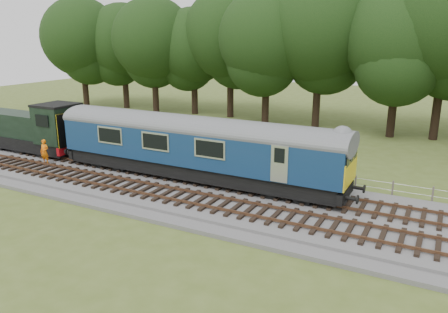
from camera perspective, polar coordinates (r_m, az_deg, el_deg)
The scene contains 9 objects.
ground at distance 23.93m, azimuth 0.21°, elevation -5.67°, with size 120.00×120.00×0.00m, color #495820.
ballast at distance 23.87m, azimuth 0.21°, elevation -5.28°, with size 70.00×7.00×0.35m, color #4C4C4F.
track_north at distance 24.96m, azimuth 1.70°, elevation -3.75°, with size 67.20×2.40×0.21m.
track_south at distance 22.47m, azimuth -1.68°, elevation -5.99°, with size 67.20×2.40×0.21m.
fence at distance 27.77m, azimuth 4.50°, elevation -2.66°, with size 64.00×0.12×1.00m, color #6B6054, non-canonical shape.
tree_line at distance 43.90m, azimuth 13.60°, elevation 3.77°, with size 70.00×8.00×18.00m, color black, non-canonical shape.
dmu_railcar at distance 25.61m, azimuth -3.82°, elevation 1.85°, with size 18.05×2.86×3.88m.
shunter_loco at distance 34.94m, azimuth -23.73°, elevation 3.21°, with size 8.92×2.60×3.38m.
worker at distance 31.36m, azimuth -22.39°, elevation 0.57°, with size 0.61×0.40×1.67m, color orange.
Camera 1 is at (10.27, -19.79, 8.70)m, focal length 35.00 mm.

